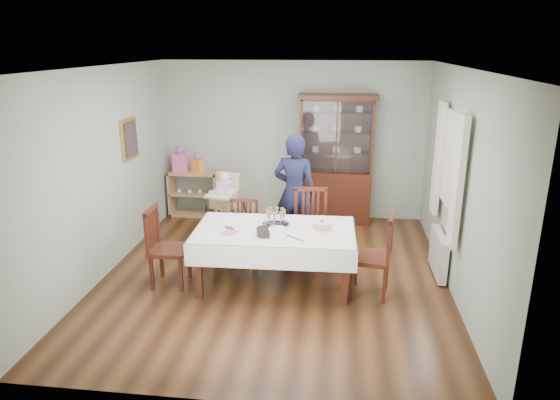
% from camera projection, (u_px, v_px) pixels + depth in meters
% --- Properties ---
extents(floor, '(5.00, 5.00, 0.00)m').
position_uv_depth(floor, '(275.00, 275.00, 6.68)').
color(floor, '#593319').
rests_on(floor, ground).
extents(room_shell, '(5.00, 5.00, 5.00)m').
position_uv_depth(room_shell, '(280.00, 142.00, 6.67)').
color(room_shell, '#9EAA99').
rests_on(room_shell, floor).
extents(dining_table, '(2.03, 1.20, 0.76)m').
position_uv_depth(dining_table, '(275.00, 257.00, 6.32)').
color(dining_table, '#472011').
rests_on(dining_table, floor).
extents(china_cabinet, '(1.30, 0.48, 2.18)m').
position_uv_depth(china_cabinet, '(336.00, 158.00, 8.40)').
color(china_cabinet, '#472011').
rests_on(china_cabinet, floor).
extents(sideboard, '(0.90, 0.38, 0.80)m').
position_uv_depth(sideboard, '(195.00, 193.00, 8.92)').
color(sideboard, tan).
rests_on(sideboard, floor).
extents(picture_frame, '(0.04, 0.48, 0.58)m').
position_uv_depth(picture_frame, '(129.00, 139.00, 7.20)').
color(picture_frame, gold).
rests_on(picture_frame, room_shell).
extents(window, '(0.04, 1.02, 1.22)m').
position_uv_depth(window, '(453.00, 162.00, 6.25)').
color(window, white).
rests_on(window, room_shell).
extents(curtain_left, '(0.07, 0.30, 1.55)m').
position_uv_depth(curtain_left, '(458.00, 183.00, 5.70)').
color(curtain_left, silver).
rests_on(curtain_left, room_shell).
extents(curtain_right, '(0.07, 0.30, 1.55)m').
position_uv_depth(curtain_right, '(438.00, 159.00, 6.87)').
color(curtain_right, silver).
rests_on(curtain_right, room_shell).
extents(radiator, '(0.10, 0.80, 0.55)m').
position_uv_depth(radiator, '(438.00, 253.00, 6.63)').
color(radiator, white).
rests_on(radiator, floor).
extents(chair_far_left, '(0.43, 0.43, 0.90)m').
position_uv_depth(chair_far_left, '(243.00, 246.00, 6.96)').
color(chair_far_left, '#472011').
rests_on(chair_far_left, floor).
extents(chair_far_right, '(0.53, 0.53, 1.07)m').
position_uv_depth(chair_far_right, '(311.00, 243.00, 6.92)').
color(chair_far_right, '#472011').
rests_on(chair_far_right, floor).
extents(chair_end_left, '(0.47, 0.47, 1.02)m').
position_uv_depth(chair_end_left, '(169.00, 262.00, 6.37)').
color(chair_end_left, '#472011').
rests_on(chair_end_left, floor).
extents(chair_end_right, '(0.54, 0.54, 1.05)m').
position_uv_depth(chair_end_right, '(372.00, 271.00, 6.10)').
color(chair_end_right, '#472011').
rests_on(chair_end_right, floor).
extents(woman, '(0.71, 0.54, 1.76)m').
position_uv_depth(woman, '(295.00, 193.00, 7.28)').
color(woman, '#161731').
rests_on(woman, floor).
extents(high_chair, '(0.61, 0.61, 1.13)m').
position_uv_depth(high_chair, '(226.00, 216.00, 7.64)').
color(high_chair, black).
rests_on(high_chair, floor).
extents(champagne_tray, '(0.35, 0.35, 0.21)m').
position_uv_depth(champagne_tray, '(276.00, 220.00, 6.32)').
color(champagne_tray, silver).
rests_on(champagne_tray, dining_table).
extents(birthday_cake, '(0.27, 0.27, 0.19)m').
position_uv_depth(birthday_cake, '(322.00, 226.00, 6.18)').
color(birthday_cake, white).
rests_on(birthday_cake, dining_table).
extents(plate_stack_dark, '(0.25, 0.25, 0.10)m').
position_uv_depth(plate_stack_dark, '(265.00, 232.00, 5.99)').
color(plate_stack_dark, black).
rests_on(plate_stack_dark, dining_table).
extents(plate_stack_white, '(0.30, 0.30, 0.10)m').
position_uv_depth(plate_stack_white, '(278.00, 232.00, 5.96)').
color(plate_stack_white, white).
rests_on(plate_stack_white, dining_table).
extents(napkin_stack, '(0.18, 0.18, 0.02)m').
position_uv_depth(napkin_stack, '(230.00, 232.00, 6.07)').
color(napkin_stack, '#E75598').
rests_on(napkin_stack, dining_table).
extents(cutlery, '(0.19, 0.21, 0.01)m').
position_uv_depth(cutlery, '(226.00, 228.00, 6.22)').
color(cutlery, silver).
rests_on(cutlery, dining_table).
extents(cake_knife, '(0.22, 0.18, 0.01)m').
position_uv_depth(cake_knife, '(295.00, 238.00, 5.90)').
color(cake_knife, silver).
rests_on(cake_knife, dining_table).
extents(gift_bag_pink, '(0.24, 0.16, 0.45)m').
position_uv_depth(gift_bag_pink, '(180.00, 161.00, 8.75)').
color(gift_bag_pink, '#E75598').
rests_on(gift_bag_pink, sideboard).
extents(gift_bag_orange, '(0.22, 0.19, 0.33)m').
position_uv_depth(gift_bag_orange, '(197.00, 164.00, 8.73)').
color(gift_bag_orange, orange).
rests_on(gift_bag_orange, sideboard).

